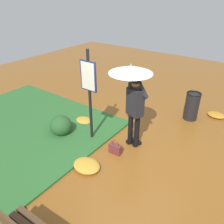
{
  "coord_description": "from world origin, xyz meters",
  "views": [
    {
      "loc": [
        -2.17,
        3.82,
        3.42
      ],
      "look_at": [
        0.57,
        0.06,
        0.85
      ],
      "focal_mm": 36.0,
      "sensor_mm": 36.0,
      "label": 1
    }
  ],
  "objects_px": {
    "person_with_umbrella": "(133,86)",
    "trash_bin": "(192,106)",
    "handbag": "(115,149)",
    "info_sign_post": "(89,87)"
  },
  "relations": [
    {
      "from": "handbag",
      "to": "trash_bin",
      "type": "distance_m",
      "value": 2.78
    },
    {
      "from": "person_with_umbrella",
      "to": "trash_bin",
      "type": "bearing_deg",
      "value": -110.4
    },
    {
      "from": "info_sign_post",
      "to": "trash_bin",
      "type": "bearing_deg",
      "value": -124.35
    },
    {
      "from": "person_with_umbrella",
      "to": "info_sign_post",
      "type": "distance_m",
      "value": 1.01
    },
    {
      "from": "handbag",
      "to": "trash_bin",
      "type": "relative_size",
      "value": 0.44
    },
    {
      "from": "person_with_umbrella",
      "to": "trash_bin",
      "type": "relative_size",
      "value": 2.45
    },
    {
      "from": "info_sign_post",
      "to": "handbag",
      "type": "distance_m",
      "value": 1.57
    },
    {
      "from": "person_with_umbrella",
      "to": "handbag",
      "type": "relative_size",
      "value": 5.53
    },
    {
      "from": "person_with_umbrella",
      "to": "handbag",
      "type": "bearing_deg",
      "value": 81.07
    },
    {
      "from": "person_with_umbrella",
      "to": "trash_bin",
      "type": "distance_m",
      "value": 2.52
    }
  ]
}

